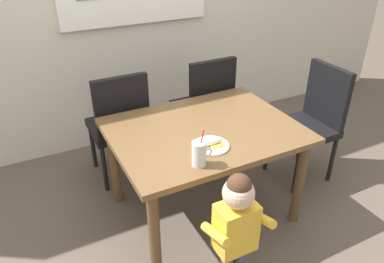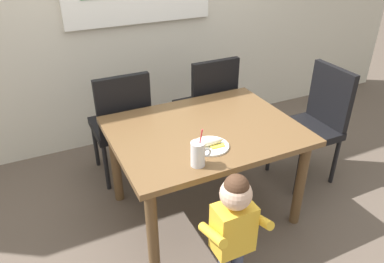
{
  "view_description": "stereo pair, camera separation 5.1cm",
  "coord_description": "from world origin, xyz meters",
  "px_view_note": "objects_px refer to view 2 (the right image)",
  "views": [
    {
      "loc": [
        -1.06,
        -1.89,
        1.93
      ],
      "look_at": [
        -0.14,
        -0.1,
        0.77
      ],
      "focal_mm": 34.42,
      "sensor_mm": 36.0,
      "label": 1
    },
    {
      "loc": [
        -1.02,
        -1.92,
        1.93
      ],
      "look_at": [
        -0.14,
        -0.1,
        0.77
      ],
      "focal_mm": 34.42,
      "sensor_mm": 36.0,
      "label": 2
    }
  ],
  "objects_px": {
    "toddler_standing": "(234,223)",
    "peeled_banana": "(211,142)",
    "dining_table": "(205,140)",
    "dining_chair_right": "(208,102)",
    "dining_chair_left": "(122,121)",
    "dining_chair_far": "(316,119)",
    "milk_cup": "(198,155)",
    "snack_plate": "(210,146)"
  },
  "relations": [
    {
      "from": "dining_table",
      "to": "dining_chair_far",
      "type": "height_order",
      "value": "dining_chair_far"
    },
    {
      "from": "dining_chair_far",
      "to": "dining_chair_left",
      "type": "bearing_deg",
      "value": -114.24
    },
    {
      "from": "dining_chair_right",
      "to": "milk_cup",
      "type": "relative_size",
      "value": 3.84
    },
    {
      "from": "dining_chair_right",
      "to": "dining_chair_far",
      "type": "bearing_deg",
      "value": 134.66
    },
    {
      "from": "dining_table",
      "to": "peeled_banana",
      "type": "relative_size",
      "value": 7.26
    },
    {
      "from": "dining_chair_right",
      "to": "milk_cup",
      "type": "xyz_separation_m",
      "value": [
        -0.62,
        -1.04,
        0.24
      ]
    },
    {
      "from": "dining_table",
      "to": "dining_chair_left",
      "type": "relative_size",
      "value": 1.3
    },
    {
      "from": "toddler_standing",
      "to": "peeled_banana",
      "type": "bearing_deg",
      "value": 77.05
    },
    {
      "from": "toddler_standing",
      "to": "peeled_banana",
      "type": "height_order",
      "value": "toddler_standing"
    },
    {
      "from": "dining_chair_far",
      "to": "toddler_standing",
      "type": "distance_m",
      "value": 1.41
    },
    {
      "from": "dining_chair_far",
      "to": "snack_plate",
      "type": "distance_m",
      "value": 1.15
    },
    {
      "from": "toddler_standing",
      "to": "milk_cup",
      "type": "relative_size",
      "value": 3.36
    },
    {
      "from": "dining_table",
      "to": "toddler_standing",
      "type": "distance_m",
      "value": 0.72
    },
    {
      "from": "dining_table",
      "to": "dining_chair_left",
      "type": "bearing_deg",
      "value": 120.9
    },
    {
      "from": "toddler_standing",
      "to": "milk_cup",
      "type": "xyz_separation_m",
      "value": [
        -0.05,
        0.33,
        0.25
      ]
    },
    {
      "from": "toddler_standing",
      "to": "snack_plate",
      "type": "distance_m",
      "value": 0.52
    },
    {
      "from": "dining_chair_right",
      "to": "peeled_banana",
      "type": "distance_m",
      "value": 1.03
    },
    {
      "from": "dining_chair_right",
      "to": "snack_plate",
      "type": "relative_size",
      "value": 4.17
    },
    {
      "from": "dining_table",
      "to": "dining_chair_far",
      "type": "xyz_separation_m",
      "value": [
        1.03,
        0.03,
        -0.08
      ]
    },
    {
      "from": "dining_chair_far",
      "to": "milk_cup",
      "type": "xyz_separation_m",
      "value": [
        -1.26,
        -0.39,
        0.24
      ]
    },
    {
      "from": "dining_chair_left",
      "to": "peeled_banana",
      "type": "height_order",
      "value": "dining_chair_left"
    },
    {
      "from": "dining_chair_left",
      "to": "dining_chair_far",
      "type": "bearing_deg",
      "value": 155.76
    },
    {
      "from": "dining_chair_right",
      "to": "milk_cup",
      "type": "bearing_deg",
      "value": 59.25
    },
    {
      "from": "dining_table",
      "to": "milk_cup",
      "type": "xyz_separation_m",
      "value": [
        -0.23,
        -0.36,
        0.16
      ]
    },
    {
      "from": "dining_chair_right",
      "to": "dining_chair_left",
      "type": "bearing_deg",
      "value": 0.48
    },
    {
      "from": "snack_plate",
      "to": "peeled_banana",
      "type": "relative_size",
      "value": 1.33
    },
    {
      "from": "dining_table",
      "to": "toddler_standing",
      "type": "relative_size",
      "value": 1.49
    },
    {
      "from": "dining_table",
      "to": "snack_plate",
      "type": "height_order",
      "value": "snack_plate"
    },
    {
      "from": "dining_table",
      "to": "dining_chair_right",
      "type": "bearing_deg",
      "value": 60.29
    },
    {
      "from": "dining_chair_left",
      "to": "milk_cup",
      "type": "relative_size",
      "value": 3.84
    },
    {
      "from": "dining_chair_left",
      "to": "milk_cup",
      "type": "distance_m",
      "value": 1.07
    },
    {
      "from": "dining_chair_far",
      "to": "milk_cup",
      "type": "relative_size",
      "value": 3.84
    },
    {
      "from": "dining_table",
      "to": "dining_chair_right",
      "type": "height_order",
      "value": "dining_chair_right"
    },
    {
      "from": "milk_cup",
      "to": "dining_chair_right",
      "type": "bearing_deg",
      "value": 59.25
    },
    {
      "from": "milk_cup",
      "to": "dining_chair_far",
      "type": "bearing_deg",
      "value": 17.24
    },
    {
      "from": "dining_table",
      "to": "toddler_standing",
      "type": "xyz_separation_m",
      "value": [
        -0.18,
        -0.69,
        -0.09
      ]
    },
    {
      "from": "dining_chair_far",
      "to": "peeled_banana",
      "type": "distance_m",
      "value": 1.15
    },
    {
      "from": "dining_chair_right",
      "to": "toddler_standing",
      "type": "bearing_deg",
      "value": 67.52
    },
    {
      "from": "dining_chair_left",
      "to": "milk_cup",
      "type": "xyz_separation_m",
      "value": [
        0.17,
        -1.03,
        0.24
      ]
    },
    {
      "from": "toddler_standing",
      "to": "dining_chair_left",
      "type": "bearing_deg",
      "value": 99.14
    },
    {
      "from": "toddler_standing",
      "to": "milk_cup",
      "type": "distance_m",
      "value": 0.42
    },
    {
      "from": "dining_chair_right",
      "to": "peeled_banana",
      "type": "bearing_deg",
      "value": 62.98
    }
  ]
}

